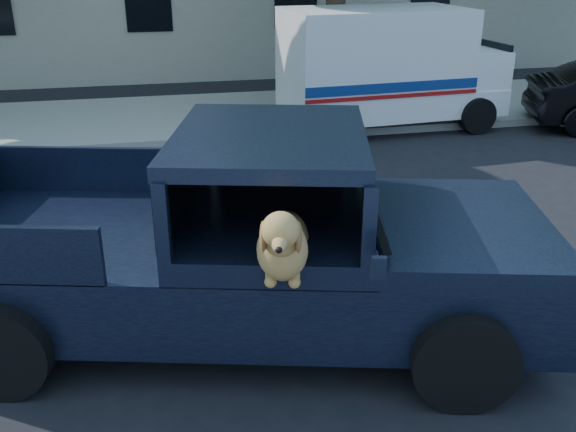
% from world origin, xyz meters
% --- Properties ---
extents(ground, '(120.00, 120.00, 0.00)m').
position_xyz_m(ground, '(0.00, 0.00, 0.00)').
color(ground, black).
rests_on(ground, ground).
extents(far_sidewalk, '(60.00, 4.00, 0.15)m').
position_xyz_m(far_sidewalk, '(0.00, 9.20, 0.07)').
color(far_sidewalk, gray).
rests_on(far_sidewalk, ground).
extents(lane_stripes, '(21.60, 0.14, 0.01)m').
position_xyz_m(lane_stripes, '(2.00, 3.40, 0.01)').
color(lane_stripes, silver).
rests_on(lane_stripes, ground).
extents(pickup_truck, '(5.98, 3.59, 2.01)m').
position_xyz_m(pickup_truck, '(1.45, 0.78, 0.68)').
color(pickup_truck, black).
rests_on(pickup_truck, ground).
extents(mail_truck, '(4.53, 2.52, 2.40)m').
position_xyz_m(mail_truck, '(5.58, 7.76, 1.05)').
color(mail_truck, silver).
rests_on(mail_truck, ground).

